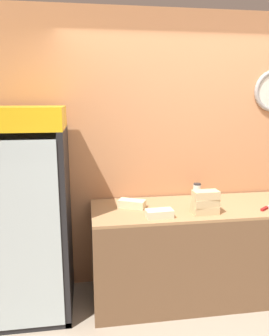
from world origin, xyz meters
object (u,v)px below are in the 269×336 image
object	(u,v)px
sandwich_stack_middle	(205,202)
sandwich_flat_left	(132,204)
sandwich_flat_right	(159,214)
condiment_jar	(197,191)
sandwich_stack_top	(206,195)
beverage_cooler	(31,203)
chefs_knife	(267,208)
sandwich_stack_bottom	(205,210)

from	to	relation	value
sandwich_stack_middle	sandwich_flat_left	distance (m)	0.66
sandwich_flat_right	condiment_jar	size ratio (longest dim) A/B	1.57
sandwich_stack_top	beverage_cooler	bearing A→B (deg)	170.44
sandwich_flat_left	condiment_jar	xyz separation A→B (m)	(0.69, 0.20, 0.04)
beverage_cooler	sandwich_stack_middle	distance (m)	1.51
sandwich_flat_left	chefs_knife	world-z (taller)	sandwich_flat_left
beverage_cooler	sandwich_stack_middle	bearing A→B (deg)	-9.56
chefs_knife	beverage_cooler	bearing A→B (deg)	174.48
sandwich_stack_top	chefs_knife	xyz separation A→B (m)	(0.61, 0.05, -0.16)
sandwich_stack_middle	sandwich_flat_left	xyz separation A→B (m)	(-0.60, 0.26, -0.07)
sandwich_flat_right	chefs_knife	bearing A→B (deg)	4.33
sandwich_stack_top	sandwich_flat_left	bearing A→B (deg)	157.04
sandwich_stack_middle	sandwich_flat_right	xyz separation A→B (m)	(-0.41, -0.03, -0.07)
chefs_knife	condiment_jar	bearing A→B (deg)	142.19
sandwich_stack_middle	sandwich_flat_left	bearing A→B (deg)	157.04
sandwich_stack_top	condiment_jar	size ratio (longest dim) A/B	1.51
sandwich_stack_middle	chefs_knife	xyz separation A→B (m)	(0.61, 0.05, -0.10)
beverage_cooler	sandwich_stack_bottom	xyz separation A→B (m)	(1.49, -0.25, -0.05)
beverage_cooler	sandwich_stack_bottom	distance (m)	1.52
sandwich_stack_bottom	condiment_jar	size ratio (longest dim) A/B	1.53
sandwich_flat_right	sandwich_flat_left	bearing A→B (deg)	123.96
sandwich_flat_left	chefs_knife	size ratio (longest dim) A/B	0.97
condiment_jar	sandwich_flat_left	bearing A→B (deg)	-163.71
sandwich_flat_left	sandwich_flat_right	size ratio (longest dim) A/B	1.14
sandwich_stack_middle	condiment_jar	size ratio (longest dim) A/B	1.55
sandwich_stack_middle	sandwich_flat_right	bearing A→B (deg)	-175.93
sandwich_flat_left	condiment_jar	size ratio (longest dim) A/B	1.79
beverage_cooler	sandwich_flat_right	bearing A→B (deg)	-14.55
beverage_cooler	condiment_jar	size ratio (longest dim) A/B	12.27
sandwich_stack_middle	sandwich_stack_top	bearing A→B (deg)	0.00
sandwich_stack_middle	sandwich_flat_right	size ratio (longest dim) A/B	0.99
sandwich_stack_top	sandwich_flat_left	distance (m)	0.67
beverage_cooler	sandwich_flat_right	distance (m)	1.12
sandwich_stack_middle	sandwich_stack_top	distance (m)	0.07
sandwich_stack_middle	sandwich_stack_top	world-z (taller)	sandwich_stack_top
sandwich_flat_left	sandwich_stack_top	bearing A→B (deg)	-22.96
sandwich_flat_left	sandwich_flat_right	world-z (taller)	sandwich_flat_left
sandwich_stack_middle	sandwich_flat_left	size ratio (longest dim) A/B	0.87
sandwich_stack_bottom	sandwich_flat_right	distance (m)	0.41
sandwich_stack_bottom	beverage_cooler	bearing A→B (deg)	170.44
condiment_jar	beverage_cooler	bearing A→B (deg)	-172.59
beverage_cooler	chefs_knife	world-z (taller)	beverage_cooler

